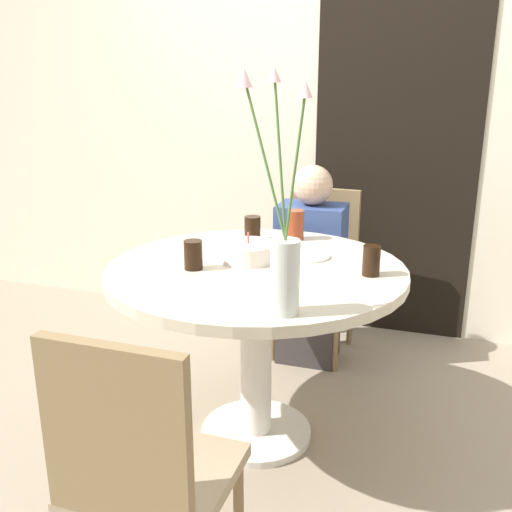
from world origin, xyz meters
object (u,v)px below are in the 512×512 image
at_px(chair_near_front, 141,469).
at_px(birthday_cake, 248,252).
at_px(chair_right_flank, 319,263).
at_px(flower_vase, 283,250).
at_px(person_woman, 310,272).
at_px(drink_glass_1, 296,225).
at_px(drink_glass_0, 371,261).
at_px(drink_glass_2, 252,228).
at_px(side_plate, 308,256).
at_px(drink_glass_3, 193,255).

xyz_separation_m(chair_near_front, birthday_cake, (-0.04, 0.98, 0.30)).
height_order(chair_right_flank, flower_vase, flower_vase).
relative_size(flower_vase, person_woman, 0.69).
bearing_deg(person_woman, drink_glass_1, -90.34).
distance_m(chair_near_front, drink_glass_0, 1.09).
distance_m(birthday_cake, person_woman, 0.77).
relative_size(drink_glass_1, drink_glass_2, 1.23).
bearing_deg(person_woman, drink_glass_2, -114.59).
height_order(drink_glass_2, person_woman, person_woman).
xyz_separation_m(chair_right_flank, side_plate, (0.10, -0.74, 0.27)).
bearing_deg(birthday_cake, side_plate, 28.33).
height_order(chair_right_flank, drink_glass_2, chair_right_flank).
relative_size(birthday_cake, drink_glass_0, 2.03).
bearing_deg(drink_glass_0, chair_near_front, -115.20).
relative_size(flower_vase, side_plate, 3.98).
bearing_deg(drink_glass_3, birthday_cake, 45.99).
bearing_deg(person_woman, drink_glass_3, -107.00).
bearing_deg(chair_right_flank, drink_glass_1, -87.69).
relative_size(flower_vase, drink_glass_1, 5.43).
height_order(flower_vase, side_plate, flower_vase).
relative_size(birthday_cake, drink_glass_3, 2.05).
height_order(chair_right_flank, person_woman, person_woman).
relative_size(chair_near_front, drink_glass_3, 7.97).
xyz_separation_m(drink_glass_1, person_woman, (0.00, 0.33, -0.33)).
height_order(chair_near_front, birthday_cake, chair_near_front).
bearing_deg(side_plate, drink_glass_1, 114.47).
bearing_deg(drink_glass_2, drink_glass_1, 21.84).
distance_m(chair_right_flank, side_plate, 0.80).
height_order(chair_near_front, flower_vase, flower_vase).
bearing_deg(drink_glass_2, chair_near_front, -84.44).
bearing_deg(drink_glass_2, chair_right_flank, 70.91).
bearing_deg(flower_vase, drink_glass_1, 101.42).
xyz_separation_m(drink_glass_0, drink_glass_1, (-0.39, 0.41, 0.01)).
distance_m(drink_glass_0, drink_glass_1, 0.56).
bearing_deg(birthday_cake, drink_glass_3, -134.01).
xyz_separation_m(birthday_cake, drink_glass_3, (-0.16, -0.17, 0.02)).
bearing_deg(chair_near_front, drink_glass_0, -114.66).
bearing_deg(person_woman, birthday_cake, -98.32).
relative_size(chair_near_front, flower_vase, 1.23).
bearing_deg(flower_vase, chair_right_flank, 96.79).
relative_size(flower_vase, drink_glass_0, 6.46).
xyz_separation_m(chair_right_flank, birthday_cake, (-0.11, -0.86, 0.30)).
relative_size(chair_near_front, drink_glass_0, 7.92).
xyz_separation_m(chair_right_flank, drink_glass_1, (-0.01, -0.49, 0.33)).
distance_m(birthday_cake, flower_vase, 0.58).
bearing_deg(drink_glass_3, drink_glass_0, 11.58).
relative_size(chair_near_front, person_woman, 0.85).
height_order(chair_near_front, drink_glass_2, chair_near_front).
distance_m(flower_vase, drink_glass_1, 0.88).
bearing_deg(drink_glass_3, flower_vase, -35.49).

